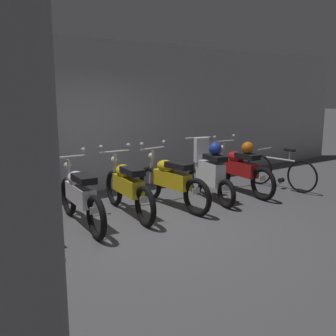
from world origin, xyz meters
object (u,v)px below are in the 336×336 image
object	(u,v)px
motorbike_slot_1	(24,204)
motorbike_slot_3	(127,186)
motorbike_slot_2	(80,195)
motorbike_slot_4	(171,180)
motorbike_slot_5	(210,171)
motorbike_slot_6	(240,168)
bicycle	(280,172)

from	to	relation	value
motorbike_slot_1	motorbike_slot_3	bearing A→B (deg)	6.43
motorbike_slot_1	motorbike_slot_2	world-z (taller)	motorbike_slot_2
motorbike_slot_1	motorbike_slot_4	xyz separation A→B (m)	(2.60, 0.16, -0.03)
motorbike_slot_5	motorbike_slot_6	distance (m)	0.87
motorbike_slot_3	motorbike_slot_5	xyz separation A→B (m)	(1.74, -0.07, 0.07)
motorbike_slot_1	motorbike_slot_6	size ratio (longest dim) A/B	1.00
motorbike_slot_3	motorbike_slot_4	distance (m)	0.86
motorbike_slot_4	bicycle	size ratio (longest dim) A/B	1.13
motorbike_slot_2	motorbike_slot_4	world-z (taller)	same
motorbike_slot_5	bicycle	world-z (taller)	motorbike_slot_5
motorbike_slot_2	motorbike_slot_4	xyz separation A→B (m)	(1.73, 0.04, 0.00)
motorbike_slot_1	motorbike_slot_4	world-z (taller)	motorbike_slot_4
motorbike_slot_1	motorbike_slot_3	distance (m)	1.75
motorbike_slot_3	motorbike_slot_5	bearing A→B (deg)	-2.35
bicycle	motorbike_slot_1	bearing A→B (deg)	179.58
motorbike_slot_1	motorbike_slot_6	xyz separation A→B (m)	(4.34, 0.17, 0.00)
motorbike_slot_1	motorbike_slot_5	distance (m)	3.48
motorbike_slot_3	motorbike_slot_1	bearing A→B (deg)	-173.57
motorbike_slot_3	motorbike_slot_4	xyz separation A→B (m)	(0.86, -0.04, 0.00)
motorbike_slot_1	motorbike_slot_3	xyz separation A→B (m)	(1.74, 0.20, -0.03)
motorbike_slot_1	motorbike_slot_2	size ratio (longest dim) A/B	1.00
motorbike_slot_4	bicycle	world-z (taller)	motorbike_slot_4
motorbike_slot_2	motorbike_slot_6	distance (m)	3.47
motorbike_slot_4	motorbike_slot_5	bearing A→B (deg)	-2.21
motorbike_slot_3	motorbike_slot_2	bearing A→B (deg)	-174.91
motorbike_slot_2	motorbike_slot_3	world-z (taller)	same
motorbike_slot_1	bicycle	world-z (taller)	motorbike_slot_1
motorbike_slot_5	bicycle	size ratio (longest dim) A/B	0.97
motorbike_slot_6	bicycle	xyz separation A→B (m)	(0.97, -0.21, -0.17)
motorbike_slot_5	motorbike_slot_3	bearing A→B (deg)	177.65
motorbike_slot_5	motorbike_slot_4	bearing A→B (deg)	177.79
motorbike_slot_4	motorbike_slot_6	size ratio (longest dim) A/B	1.00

